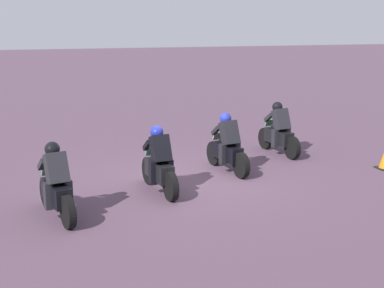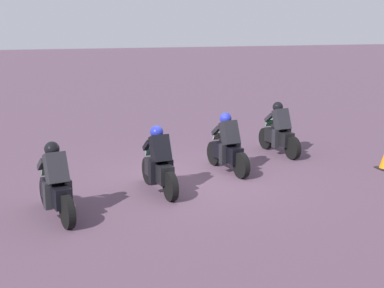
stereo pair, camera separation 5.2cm
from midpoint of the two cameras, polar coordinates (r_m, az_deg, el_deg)
The scene contains 5 objects.
ground_plane at distance 13.61m, azimuth 0.16°, elevation -3.69°, with size 120.00×120.00×0.00m, color #543C4E.
rider_lane_a at distance 16.25m, azimuth 9.01°, elevation 1.14°, with size 2.04×0.59×1.51m.
rider_lane_b at distance 14.25m, azimuth 3.77°, elevation -0.37°, with size 2.04×0.60×1.51m.
rider_lane_c at distance 12.56m, azimuth -3.26°, elevation -2.17°, with size 2.04×0.58×1.51m.
rider_lane_d at distance 11.28m, azimuth -13.62°, elevation -4.26°, with size 2.02×0.66×1.51m.
Camera 2 is at (-12.51, 3.70, 3.87)m, focal length 52.18 mm.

